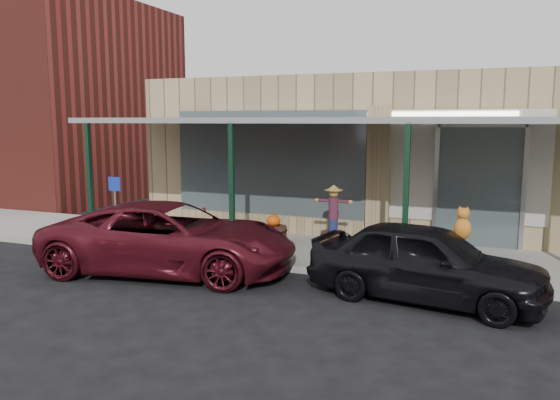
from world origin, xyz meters
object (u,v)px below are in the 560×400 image
at_px(barrel_scarecrow, 333,227).
at_px(car_maroon, 170,238).
at_px(barrel_pumpkin, 274,232).
at_px(handicap_sign, 115,201).
at_px(parked_sedan, 426,261).

xyz_separation_m(barrel_scarecrow, car_maroon, (-2.65, -2.64, 0.06)).
bearing_deg(barrel_pumpkin, car_maroon, -115.26).
distance_m(barrel_scarecrow, car_maroon, 3.74).
height_order(barrel_pumpkin, handicap_sign, handicap_sign).
relative_size(barrel_scarecrow, barrel_pumpkin, 1.98).
bearing_deg(handicap_sign, barrel_scarecrow, 16.04).
xyz_separation_m(handicap_sign, car_maroon, (2.29, -1.22, -0.47)).
height_order(handicap_sign, car_maroon, handicap_sign).
distance_m(handicap_sign, parked_sedan, 7.41).
xyz_separation_m(barrel_scarecrow, barrel_pumpkin, (-1.44, -0.08, -0.23)).
bearing_deg(car_maroon, handicap_sign, 53.05).
distance_m(barrel_scarecrow, handicap_sign, 5.17).
bearing_deg(barrel_pumpkin, parked_sedan, -33.22).
xyz_separation_m(barrel_pumpkin, car_maroon, (-1.21, -2.56, 0.29)).
distance_m(barrel_pumpkin, parked_sedan, 4.55).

